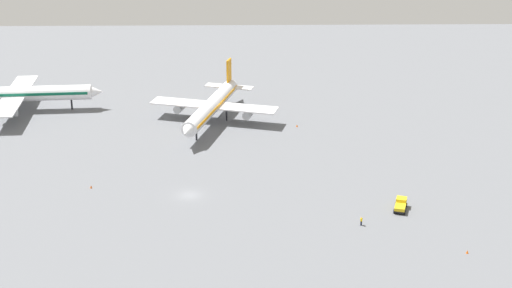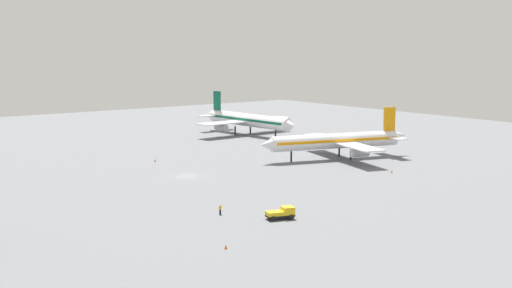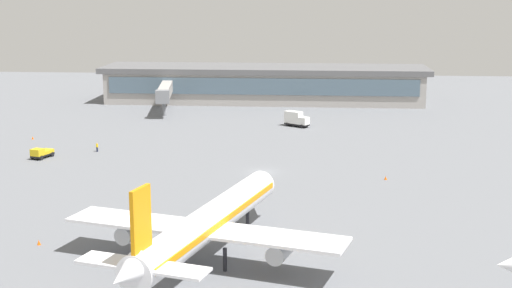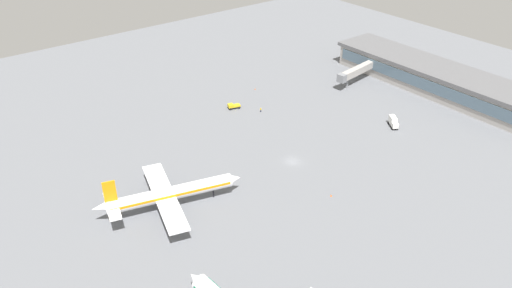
{
  "view_description": "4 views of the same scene",
  "coord_description": "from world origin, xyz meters",
  "views": [
    {
      "loc": [
        10.73,
        -131.45,
        63.99
      ],
      "look_at": [
        13.27,
        14.7,
        4.64
      ],
      "focal_mm": 52.67,
      "sensor_mm": 36.0,
      "label": 1
    },
    {
      "loc": [
        121.83,
        -73.84,
        27.18
      ],
      "look_at": [
        1.22,
        17.36,
        5.38
      ],
      "focal_mm": 48.43,
      "sensor_mm": 36.0,
      "label": 2
    },
    {
      "loc": [
        -8.18,
        114.63,
        28.86
      ],
      "look_at": [
        0.63,
        6.0,
        5.93
      ],
      "focal_mm": 50.72,
      "sensor_mm": 36.0,
      "label": 3
    },
    {
      "loc": [
        -95.11,
        88.43,
        82.72
      ],
      "look_at": [
        10.36,
        5.91,
        3.43
      ],
      "focal_mm": 35.77,
      "sensor_mm": 36.0,
      "label": 4
    }
  ],
  "objects": [
    {
      "name": "pushback_tractor",
      "position": [
        39.88,
        -6.8,
        0.97
      ],
      "size": [
        3.24,
        4.76,
        1.9
      ],
      "rotation": [
        0.0,
        0.0,
        1.27
      ],
      "color": "black",
      "rests_on": "ground"
    },
    {
      "name": "airplane_taxiing",
      "position": [
        3.1,
        40.28,
        4.36
      ],
      "size": [
        31.64,
        38.69,
        11.99
      ],
      "rotation": [
        0.0,
        0.0,
        4.44
      ],
      "color": "white",
      "rests_on": "ground"
    },
    {
      "name": "catering_truck",
      "position": [
        -4.34,
        -41.4,
        1.7
      ],
      "size": [
        5.7,
        4.72,
        3.3
      ],
      "rotation": [
        0.0,
        0.0,
        2.54
      ],
      "color": "black",
      "rests_on": "ground"
    },
    {
      "name": "safety_cone_mid_apron",
      "position": [
        47.89,
        -23.02,
        0.3
      ],
      "size": [
        0.44,
        0.44,
        0.6
      ],
      "primitive_type": "cone",
      "color": "#EA590C",
      "rests_on": "ground"
    },
    {
      "name": "ground",
      "position": [
        0.0,
        0.0,
        0.0
      ],
      "size": [
        288.0,
        288.0,
        0.0
      ],
      "primitive_type": "plane",
      "color": "slate"
    },
    {
      "name": "safety_cone_near_gate",
      "position": [
        -19.62,
        3.46,
        0.3
      ],
      "size": [
        0.44,
        0.44,
        0.6
      ],
      "primitive_type": "cone",
      "color": "#EA590C",
      "rests_on": "ground"
    },
    {
      "name": "jet_bridge",
      "position": [
        28.08,
        -57.98,
        5.14
      ],
      "size": [
        5.93,
        22.5,
        6.74
      ],
      "rotation": [
        0.0,
        0.0,
        1.71
      ],
      "color": "#9E9993",
      "rests_on": "ground"
    },
    {
      "name": "safety_cone_far_side",
      "position": [
        23.52,
        36.96,
        0.3
      ],
      "size": [
        0.44,
        0.44,
        0.6
      ],
      "primitive_type": "cone",
      "color": "#EA590C",
      "rests_on": "ground"
    },
    {
      "name": "terminal_building",
      "position": [
        5.16,
        -77.94,
        4.83
      ],
      "size": [
        86.3,
        19.61,
        9.47
      ],
      "color": "#9E9993",
      "rests_on": "ground"
    },
    {
      "name": "ground_crew_worker",
      "position": [
        31.62,
        -12.89,
        0.85
      ],
      "size": [
        0.4,
        0.58,
        1.67
      ],
      "rotation": [
        0.0,
        0.0,
        3.19
      ],
      "color": "#1E2338",
      "rests_on": "ground"
    }
  ]
}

